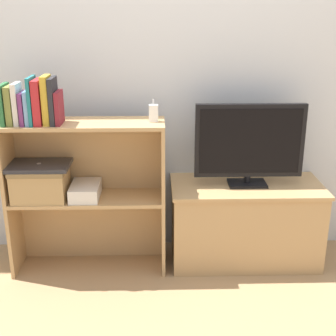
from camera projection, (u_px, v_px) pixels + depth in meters
The scene contains 20 objects.
ground_plane at pixel (169, 277), 2.70m from camera, with size 16.00×16.00×0.00m, color #A37F56.
wall_back at pixel (167, 57), 2.73m from camera, with size 10.00×0.05×2.40m.
tv_stand at pixel (245, 222), 2.83m from camera, with size 0.89×0.43×0.49m.
tv at pixel (250, 143), 2.66m from camera, with size 0.63×0.14×0.48m.
bookshelf_lower_tier at pixel (91, 219), 2.78m from camera, with size 0.88×0.28×0.45m.
bookshelf_upper_tier at pixel (86, 147), 2.64m from camera, with size 0.88×0.28×0.44m.
book_forest at pixel (4, 104), 2.45m from camera, with size 0.02×0.15×0.21m.
book_olive at pixel (11, 105), 2.46m from camera, with size 0.03×0.13×0.20m.
book_ivory at pixel (17, 104), 2.45m from camera, with size 0.03×0.13×0.22m.
book_plum at pixel (24, 108), 2.46m from camera, with size 0.02×0.15×0.17m.
book_skyblue at pixel (29, 107), 2.46m from camera, with size 0.02×0.14×0.18m.
book_teal at pixel (32, 101), 2.45m from camera, with size 0.02×0.16×0.25m.
book_crimson at pixel (39, 102), 2.45m from camera, with size 0.04×0.15×0.24m.
book_mustard at pixel (47, 100), 2.45m from camera, with size 0.03×0.13×0.26m.
book_charcoal at pixel (53, 101), 2.45m from camera, with size 0.03×0.15×0.25m.
book_maroon at pixel (59, 108), 2.47m from camera, with size 0.02×0.15×0.17m.
baby_monitor at pixel (153, 113), 2.53m from camera, with size 0.05×0.04×0.12m.
storage_basket_left at pixel (41, 181), 2.62m from camera, with size 0.30×0.25×0.18m.
laptop at pixel (39, 165), 2.59m from camera, with size 0.34×0.23×0.02m.
magazine_stack at pixel (85, 191), 2.65m from camera, with size 0.16×0.24×0.08m.
Camera 1 is at (-0.06, -2.35, 1.49)m, focal length 50.00 mm.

